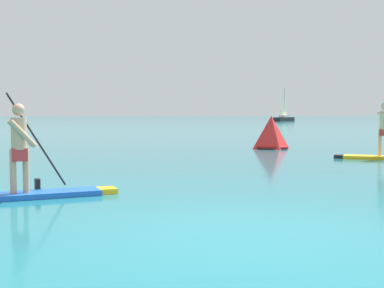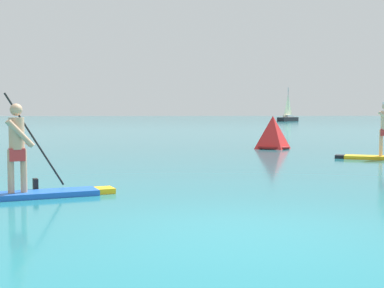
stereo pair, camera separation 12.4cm
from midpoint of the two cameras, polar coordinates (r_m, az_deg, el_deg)
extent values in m
plane|color=#1E727F|center=(6.70, 6.03, -9.39)|extent=(440.00, 440.00, 0.00)
cube|color=blue|center=(9.66, -17.78, -5.28)|extent=(2.60, 1.35, 0.10)
cube|color=yellow|center=(9.92, -9.53, -4.94)|extent=(0.43, 0.50, 0.10)
cylinder|color=tan|center=(9.61, -17.80, -2.78)|extent=(0.11, 0.11, 0.75)
cylinder|color=tan|center=(9.59, -19.07, -2.81)|extent=(0.11, 0.11, 0.75)
cube|color=red|center=(9.57, -18.46, -1.09)|extent=(0.32, 0.29, 0.22)
cylinder|color=tan|center=(9.55, -18.51, 1.08)|extent=(0.26, 0.26, 0.55)
sphere|color=tan|center=(9.55, -18.55, 3.53)|extent=(0.21, 0.21, 0.21)
cylinder|color=tan|center=(9.71, -18.30, 1.12)|extent=(0.45, 0.22, 0.50)
cylinder|color=tan|center=(9.41, -18.11, 1.06)|extent=(0.45, 0.22, 0.50)
cylinder|color=black|center=(10.00, -16.73, 0.41)|extent=(0.99, 0.36, 1.71)
cube|color=black|center=(10.08, -16.64, -4.51)|extent=(0.14, 0.21, 0.32)
cube|color=yellow|center=(17.81, 19.66, -1.39)|extent=(2.44, 1.69, 0.10)
cube|color=black|center=(17.87, 15.36, -1.30)|extent=(0.45, 0.51, 0.10)
cylinder|color=beige|center=(17.78, 19.38, 0.14)|extent=(0.11, 0.11, 0.84)
cube|color=red|center=(17.76, 19.76, 1.20)|extent=(0.33, 0.31, 0.22)
cylinder|color=beige|center=(17.75, 19.78, 2.44)|extent=(0.26, 0.26, 0.59)
sphere|color=beige|center=(17.75, 19.81, 3.84)|extent=(0.21, 0.21, 0.21)
cylinder|color=white|center=(17.75, 19.82, 4.14)|extent=(0.18, 0.18, 0.06)
pyramid|color=red|center=(21.93, 8.37, 1.27)|extent=(1.34, 1.34, 1.35)
torus|color=maroon|center=(21.96, 8.35, -0.33)|extent=(1.40, 1.40, 0.12)
cube|color=black|center=(91.19, 9.85, 2.65)|extent=(4.83, 5.38, 0.68)
cylinder|color=#B2B2B7|center=(91.20, 9.86, 4.44)|extent=(0.12, 0.12, 5.02)
pyramid|color=beige|center=(91.19, 9.86, 4.16)|extent=(1.73, 2.14, 3.94)
cube|color=silver|center=(91.19, 9.85, 2.99)|extent=(2.08, 2.22, 0.41)
camera|label=1|loc=(0.06, -90.24, -0.01)|focal=49.52mm
camera|label=2|loc=(0.06, 89.76, 0.01)|focal=49.52mm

